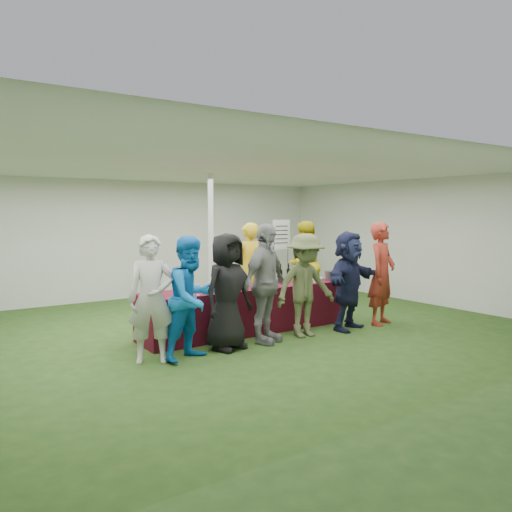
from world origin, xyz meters
TOP-DOWN VIEW (x-y plane):
  - ground at (0.00, 0.00)m, footprint 60.00×60.00m
  - tent at (0.50, 1.20)m, footprint 10.00×10.00m
  - serving_table at (0.36, -0.23)m, footprint 3.60×0.80m
  - wine_bottles at (0.98, -0.10)m, footprint 0.74×0.14m
  - wine_glasses at (-0.02, -0.47)m, footprint 2.71×0.15m
  - water_bottle at (0.47, -0.15)m, footprint 0.07×0.07m
  - bar_towel at (1.90, -0.18)m, footprint 0.25×0.18m
  - dump_bucket at (2.04, -0.45)m, footprint 0.23×0.23m
  - wine_list_sign at (3.09, 2.42)m, footprint 0.50×0.03m
  - staff_pourer at (1.17, 0.93)m, footprint 0.65×0.43m
  - staff_back at (2.65, 1.02)m, footprint 1.02×0.88m
  - customer_0 at (-1.59, -0.94)m, footprint 0.73×0.62m
  - customer_1 at (-1.09, -1.12)m, footprint 0.97×0.86m
  - customer_2 at (-0.45, -0.97)m, footprint 0.93×0.73m
  - customer_3 at (0.21, -0.98)m, footprint 1.15×0.85m
  - customer_4 at (0.95, -1.04)m, footprint 1.10×0.69m
  - customer_5 at (1.86, -1.08)m, footprint 1.62×0.94m
  - customer_6 at (2.64, -1.11)m, footprint 0.77×0.63m

SIDE VIEW (x-z plane):
  - ground at x=0.00m, z-range 0.00..0.00m
  - serving_table at x=0.36m, z-range 0.00..0.75m
  - bar_towel at x=1.90m, z-range 0.75..0.78m
  - customer_4 at x=0.95m, z-range 0.00..1.64m
  - customer_1 at x=-1.09m, z-range 0.00..1.66m
  - customer_5 at x=1.86m, z-range 0.00..1.67m
  - dump_bucket at x=2.04m, z-range 0.75..0.93m
  - customer_2 at x=-0.45m, z-range 0.00..1.68m
  - customer_0 at x=-1.59m, z-range 0.00..1.69m
  - water_bottle at x=0.47m, z-range 0.74..0.97m
  - wine_glasses at x=-0.02m, z-range 0.78..0.94m
  - wine_bottles at x=0.98m, z-range 0.71..1.03m
  - staff_pourer at x=1.17m, z-range 0.00..1.78m
  - staff_back at x=2.65m, z-range 0.00..1.80m
  - customer_6 at x=2.64m, z-range 0.00..1.80m
  - customer_3 at x=0.21m, z-range 0.00..1.81m
  - wine_list_sign at x=3.09m, z-range 0.42..2.22m
  - tent at x=0.50m, z-range -3.65..6.35m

